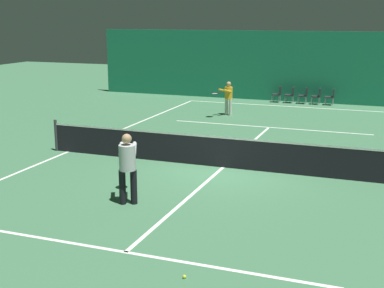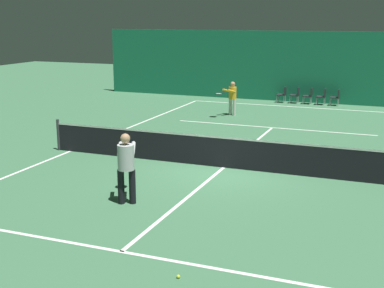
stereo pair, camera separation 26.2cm
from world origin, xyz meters
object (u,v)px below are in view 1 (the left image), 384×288
object	(u,v)px
player_near	(127,163)
player_far	(228,96)
courtside_chair_2	(304,95)
courtside_chair_4	(331,96)
tennis_ball	(184,277)
courtside_chair_1	(291,94)
courtside_chair_0	(278,93)
courtside_chair_3	(317,95)
tennis_net	(223,151)

from	to	relation	value
player_near	player_far	distance (m)	12.40
player_near	courtside_chair_2	world-z (taller)	player_near
courtside_chair_4	player_far	bearing A→B (deg)	-42.35
tennis_ball	player_near	bearing A→B (deg)	130.74
player_far	courtside_chair_1	xyz separation A→B (m)	(2.09, 4.56, -0.42)
tennis_ball	player_far	bearing A→B (deg)	104.06
courtside_chair_0	courtside_chair_1	xyz separation A→B (m)	(0.69, 0.00, 0.00)
courtside_chair_3	tennis_ball	distance (m)	20.04
player_far	courtside_chair_4	distance (m)	6.19
courtside_chair_1	tennis_ball	distance (m)	20.12
tennis_net	courtside_chair_2	xyz separation A→B (m)	(0.36, 13.05, -0.03)
courtside_chair_2	tennis_net	bearing A→B (deg)	-1.60
courtside_chair_3	player_near	bearing A→B (deg)	-7.70
courtside_chair_2	courtside_chair_4	distance (m)	1.38
tennis_net	courtside_chair_1	world-z (taller)	tennis_net
player_far	courtside_chair_0	bearing A→B (deg)	-173.63
courtside_chair_1	courtside_chair_2	xyz separation A→B (m)	(0.69, 0.00, 0.00)
courtside_chair_0	courtside_chair_3	bearing A→B (deg)	90.00
player_far	tennis_ball	world-z (taller)	player_far
player_far	courtside_chair_3	bearing A→B (deg)	166.15
player_far	courtside_chair_2	world-z (taller)	player_far
player_far	courtside_chair_4	world-z (taller)	player_far
player_far	courtside_chair_4	size ratio (longest dim) A/B	1.85
courtside_chair_1	player_near	bearing A→B (deg)	-3.07
tennis_net	courtside_chair_2	bearing A→B (deg)	88.40
courtside_chair_1	courtside_chair_4	xyz separation A→B (m)	(2.07, 0.00, 0.00)
courtside_chair_2	courtside_chair_3	bearing A→B (deg)	90.00
courtside_chair_1	courtside_chair_3	bearing A→B (deg)	90.00
player_far	courtside_chair_4	bearing A→B (deg)	161.04
courtside_chair_3	courtside_chair_4	size ratio (longest dim) A/B	1.00
player_far	tennis_ball	bearing A→B (deg)	37.46
tennis_net	courtside_chair_2	distance (m)	13.05
tennis_net	courtside_chair_0	xyz separation A→B (m)	(-1.02, 13.05, -0.03)
courtside_chair_1	courtside_chair_2	world-z (taller)	same
courtside_chair_1	courtside_chair_2	bearing A→B (deg)	90.00
player_near	courtside_chair_0	size ratio (longest dim) A/B	2.09
player_near	courtside_chair_3	bearing A→B (deg)	-32.10
tennis_net	courtside_chair_0	size ratio (longest dim) A/B	14.29
courtside_chair_1	courtside_chair_4	distance (m)	2.07
courtside_chair_2	courtside_chair_3	world-z (taller)	same
courtside_chair_0	courtside_chair_4	bearing A→B (deg)	90.00
player_far	tennis_ball	size ratio (longest dim) A/B	23.56
courtside_chair_4	tennis_ball	world-z (taller)	courtside_chair_4
courtside_chair_0	tennis_net	bearing A→B (deg)	4.45
courtside_chair_2	tennis_ball	size ratio (longest dim) A/B	12.73
courtside_chair_0	courtside_chair_3	distance (m)	2.07
courtside_chair_3	tennis_ball	size ratio (longest dim) A/B	12.73
courtside_chair_0	courtside_chair_1	distance (m)	0.69
courtside_chair_2	tennis_ball	bearing A→B (deg)	3.13
courtside_chair_0	courtside_chair_1	size ratio (longest dim) A/B	1.00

